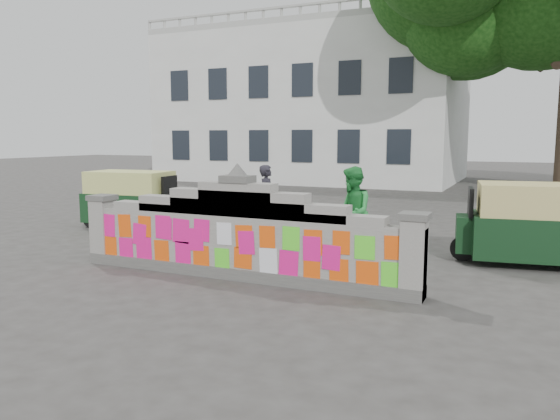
% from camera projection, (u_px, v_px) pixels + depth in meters
% --- Properties ---
extents(ground, '(100.00, 100.00, 0.00)m').
position_uv_depth(ground, '(238.00, 278.00, 9.55)').
color(ground, '#383533').
rests_on(ground, ground).
extents(parapet_wall, '(6.48, 0.44, 2.01)m').
position_uv_depth(parapet_wall, '(238.00, 236.00, 9.45)').
color(parapet_wall, '#4C4C49').
rests_on(parapet_wall, ground).
extents(building, '(16.00, 10.00, 8.90)m').
position_uv_depth(building, '(316.00, 110.00, 31.71)').
color(building, silver).
rests_on(building, ground).
extents(cyclist_bike, '(1.83, 0.93, 0.92)m').
position_uv_depth(cyclist_bike, '(267.00, 222.00, 12.81)').
color(cyclist_bike, black).
rests_on(cyclist_bike, ground).
extents(cyclist_rider, '(0.47, 0.63, 1.56)m').
position_uv_depth(cyclist_rider, '(267.00, 209.00, 12.77)').
color(cyclist_rider, '#232129').
rests_on(cyclist_rider, ground).
extents(pedestrian, '(1.02, 1.12, 1.88)m').
position_uv_depth(pedestrian, '(352.00, 213.00, 10.90)').
color(pedestrian, green).
rests_on(pedestrian, ground).
extents(rickshaw_left, '(2.81, 1.49, 1.53)m').
position_uv_depth(rickshaw_left, '(133.00, 198.00, 14.88)').
color(rickshaw_left, '#113418').
rests_on(rickshaw_left, ground).
extents(rickshaw_right, '(2.91, 1.65, 1.57)m').
position_uv_depth(rickshaw_right, '(535.00, 223.00, 10.42)').
color(rickshaw_right, black).
rests_on(rickshaw_right, ground).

